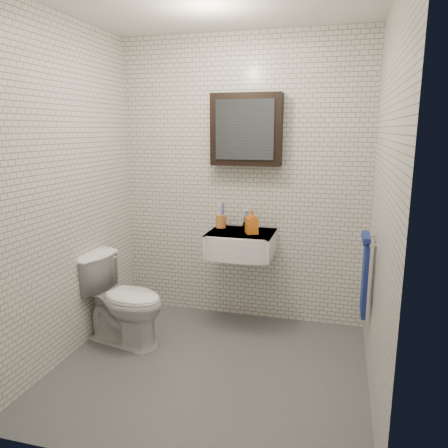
# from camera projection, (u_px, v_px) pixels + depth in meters

# --- Properties ---
(ground) EXTENTS (2.20, 2.00, 0.01)m
(ground) POSITION_uv_depth(u_px,v_px,m) (210.00, 368.00, 3.17)
(ground) COLOR #4E5155
(ground) RESTS_ON ground
(room_shell) EXTENTS (2.22, 2.02, 2.51)m
(room_shell) POSITION_uv_depth(u_px,v_px,m) (208.00, 166.00, 2.86)
(room_shell) COLOR silver
(room_shell) RESTS_ON ground
(washbasin) EXTENTS (0.55, 0.50, 0.20)m
(washbasin) POSITION_uv_depth(u_px,v_px,m) (240.00, 244.00, 3.69)
(washbasin) COLOR white
(washbasin) RESTS_ON room_shell
(faucet) EXTENTS (0.06, 0.20, 0.15)m
(faucet) POSITION_uv_depth(u_px,v_px,m) (245.00, 221.00, 3.84)
(faucet) COLOR silver
(faucet) RESTS_ON washbasin
(mirror_cabinet) EXTENTS (0.60, 0.15, 0.60)m
(mirror_cabinet) POSITION_uv_depth(u_px,v_px,m) (246.00, 130.00, 3.67)
(mirror_cabinet) COLOR black
(mirror_cabinet) RESTS_ON room_shell
(towel_rail) EXTENTS (0.09, 0.30, 0.58)m
(towel_rail) POSITION_uv_depth(u_px,v_px,m) (365.00, 271.00, 3.08)
(towel_rail) COLOR silver
(towel_rail) RESTS_ON room_shell
(toothbrush_cup) EXTENTS (0.11, 0.11, 0.25)m
(toothbrush_cup) POSITION_uv_depth(u_px,v_px,m) (221.00, 221.00, 3.86)
(toothbrush_cup) COLOR #C57031
(toothbrush_cup) RESTS_ON washbasin
(soap_bottle) EXTENTS (0.13, 0.13, 0.21)m
(soap_bottle) POSITION_uv_depth(u_px,v_px,m) (252.00, 222.00, 3.62)
(soap_bottle) COLOR orange
(soap_bottle) RESTS_ON washbasin
(toilet) EXTENTS (0.79, 0.55, 0.73)m
(toilet) POSITION_uv_depth(u_px,v_px,m) (123.00, 299.00, 3.51)
(toilet) COLOR white
(toilet) RESTS_ON ground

